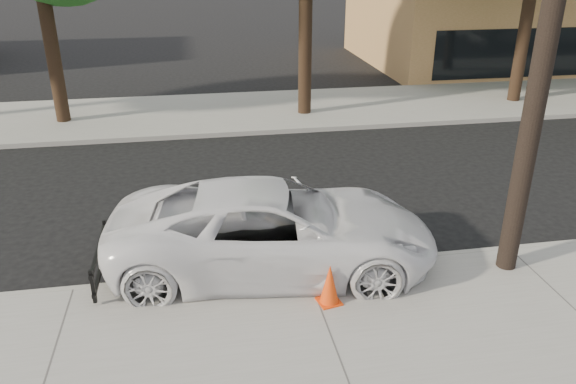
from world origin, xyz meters
name	(u,v)px	position (x,y,z in m)	size (l,w,h in m)	color
ground	(285,222)	(0.00, 0.00, 0.00)	(120.00, 120.00, 0.00)	black
near_sidewalk	(334,349)	(0.00, -4.30, 0.07)	(90.00, 4.40, 0.15)	gray
far_sidewalk	(245,112)	(0.00, 8.50, 0.07)	(90.00, 5.00, 0.15)	gray
curb_near	(304,270)	(0.00, -2.10, 0.07)	(90.00, 0.12, 0.16)	#9E9B93
building_main	(545,19)	(16.00, 16.00, 2.00)	(18.00, 10.00, 4.00)	#A57744
utility_pole	(554,2)	(3.60, -2.70, 4.70)	(1.40, 0.34, 9.00)	black
police_cruiser	(274,229)	(-0.51, -1.80, 0.81)	(2.68, 5.81, 1.62)	white
traffic_cone	(330,285)	(0.17, -3.25, 0.49)	(0.42, 0.42, 0.69)	#F6430C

